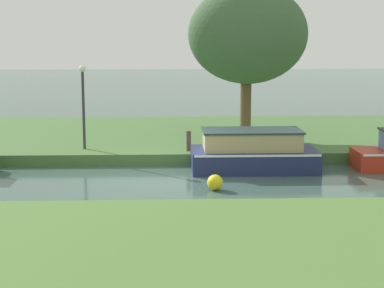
# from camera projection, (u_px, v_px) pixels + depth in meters

# --- Properties ---
(ground_plane) EXTENTS (120.00, 120.00, 0.00)m
(ground_plane) POSITION_uv_depth(u_px,v_px,m) (164.00, 179.00, 20.09)
(ground_plane) COLOR #3C574F
(riverbank_far) EXTENTS (72.00, 10.00, 0.40)m
(riverbank_far) POSITION_uv_depth(u_px,v_px,m) (164.00, 137.00, 26.95)
(riverbank_far) COLOR #466B37
(riverbank_far) RESTS_ON ground_plane
(riverbank_near) EXTENTS (72.00, 10.00, 0.40)m
(riverbank_near) POSITION_uv_depth(u_px,v_px,m) (161.00, 284.00, 11.20)
(riverbank_near) COLOR #507435
(riverbank_near) RESTS_ON ground_plane
(navy_barge) EXTENTS (4.15, 2.00, 1.37)m
(navy_barge) POSITION_uv_depth(u_px,v_px,m) (253.00, 152.00, 21.28)
(navy_barge) COLOR navy
(navy_barge) RESTS_ON ground_plane
(willow_tree_left) EXTENTS (4.67, 3.23, 5.99)m
(willow_tree_left) POSITION_uv_depth(u_px,v_px,m) (248.00, 35.00, 24.81)
(willow_tree_left) COLOR brown
(willow_tree_left) RESTS_ON riverbank_far
(lamp_post) EXTENTS (0.24, 0.24, 2.99)m
(lamp_post) POSITION_uv_depth(u_px,v_px,m) (83.00, 97.00, 22.73)
(lamp_post) COLOR #333338
(lamp_post) RESTS_ON riverbank_far
(mooring_post_near) EXTENTS (0.16, 0.16, 0.72)m
(mooring_post_near) POSITION_uv_depth(u_px,v_px,m) (189.00, 141.00, 22.60)
(mooring_post_near) COLOR #4C3B32
(mooring_post_near) RESTS_ON riverbank_far
(channel_buoy) EXTENTS (0.46, 0.46, 0.46)m
(channel_buoy) POSITION_uv_depth(u_px,v_px,m) (215.00, 182.00, 18.63)
(channel_buoy) COLOR yellow
(channel_buoy) RESTS_ON ground_plane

